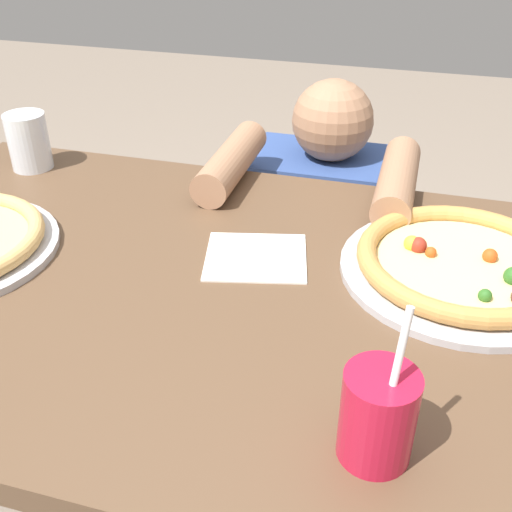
# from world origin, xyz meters

# --- Properties ---
(dining_table) EXTENTS (1.27, 0.80, 0.75)m
(dining_table) POSITION_xyz_m (0.00, 0.00, 0.63)
(dining_table) COLOR brown
(dining_table) RESTS_ON ground
(pizza_far) EXTENTS (0.37, 0.37, 0.04)m
(pizza_far) POSITION_xyz_m (0.37, 0.12, 0.77)
(pizza_far) COLOR #B7B7BC
(pizza_far) RESTS_ON dining_table
(drink_cup_colored) EXTENTS (0.08, 0.08, 0.19)m
(drink_cup_colored) POSITION_xyz_m (0.28, -0.25, 0.80)
(drink_cup_colored) COLOR red
(drink_cup_colored) RESTS_ON dining_table
(water_cup_clear) EXTENTS (0.08, 0.08, 0.11)m
(water_cup_clear) POSITION_xyz_m (-0.49, 0.29, 0.81)
(water_cup_clear) COLOR silver
(water_cup_clear) RESTS_ON dining_table
(paper_napkin) EXTENTS (0.19, 0.18, 0.00)m
(paper_napkin) POSITION_xyz_m (0.05, 0.08, 0.75)
(paper_napkin) COLOR white
(paper_napkin) RESTS_ON dining_table
(diner_seated) EXTENTS (0.39, 0.51, 0.90)m
(diner_seated) POSITION_xyz_m (0.09, 0.58, 0.41)
(diner_seated) COLOR #333847
(diner_seated) RESTS_ON ground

